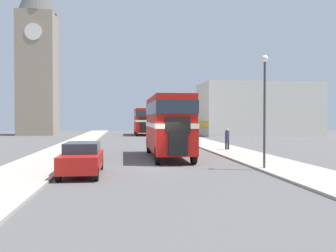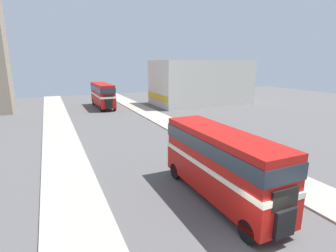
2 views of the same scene
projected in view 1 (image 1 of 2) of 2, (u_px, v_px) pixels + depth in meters
name	position (u px, v px, depth m)	size (l,w,h in m)	color
ground_plane	(158.00, 167.00, 20.92)	(120.00, 120.00, 0.00)	#565454
sidewalk_right	(273.00, 164.00, 21.72)	(3.50, 120.00, 0.12)	#A8A093
sidewalk_left	(33.00, 167.00, 20.10)	(3.50, 120.00, 0.12)	#A8A093
double_decker_bus	(168.00, 122.00, 25.56)	(2.45, 9.42, 4.14)	#B2140F
bus_distant	(142.00, 119.00, 60.60)	(2.49, 10.10, 4.23)	#B2140F
car_parked_near	(82.00, 158.00, 17.85)	(1.78, 4.56, 1.54)	red
pedestrian_walking	(227.00, 138.00, 30.97)	(0.36, 0.36, 1.76)	#282833
street_lamp	(265.00, 94.00, 19.40)	(0.36, 0.36, 5.86)	#38383D
church_tower	(38.00, 47.00, 60.37)	(6.01, 6.01, 27.92)	gray
shop_building_block	(258.00, 110.00, 59.42)	(18.20, 9.60, 8.22)	beige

